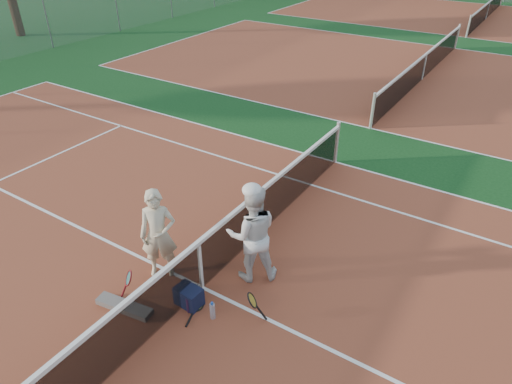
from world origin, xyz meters
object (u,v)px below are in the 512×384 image
player_a (158,234)px  sports_bag_purple (189,297)px  water_bottle (212,311)px  net_main (200,265)px  racket_red (130,285)px  player_b (252,234)px  racket_black_held (252,307)px  sports_bag_navy (189,296)px  racket_spare (197,305)px

player_a → sports_bag_purple: player_a is taller
player_a → sports_bag_purple: 1.19m
player_a → water_bottle: (1.40, -0.38, -0.70)m
net_main → racket_red: size_ratio=19.69×
net_main → player_b: size_ratio=6.04×
player_a → racket_black_held: player_a is taller
player_b → sports_bag_navy: player_b is taller
racket_spare → water_bottle: 0.41m
sports_bag_purple → sports_bag_navy: bearing=-70.0°
net_main → player_a: size_ratio=6.43×
net_main → racket_black_held: bearing=-6.7°
racket_black_held → sports_bag_navy: 1.10m
player_b → net_main: bearing=14.1°
player_b → racket_spare: (-0.36, -1.13, -0.89)m
sports_bag_navy → sports_bag_purple: 0.03m
sports_bag_navy → water_bottle: 0.51m
net_main → racket_black_held: (1.12, -0.13, -0.24)m
racket_red → racket_black_held: (1.96, 0.69, -0.01)m
player_b → racket_black_held: (0.57, -0.88, -0.64)m
net_main → racket_black_held: net_main is taller
player_a → racket_spare: size_ratio=2.85×
racket_red → racket_spare: 1.15m
racket_black_held → sports_bag_purple: 1.10m
sports_bag_navy → racket_black_held: bearing=14.9°
player_b → sports_bag_purple: 1.47m
net_main → racket_spare: size_ratio=18.30×
sports_bag_navy → racket_red: bearing=-155.7°
racket_red → water_bottle: size_ratio=1.86×
water_bottle → player_b: bearing=91.1°
racket_spare → sports_bag_purple: 0.19m
player_b → racket_spare: player_b is taller
sports_bag_navy → sports_bag_purple: sports_bag_navy is taller
player_a → racket_red: (-0.01, -0.76, -0.57)m
racket_red → sports_bag_navy: 1.00m
net_main → player_a: bearing=-175.4°
player_b → racket_red: size_ratio=3.26×
net_main → sports_bag_navy: size_ratio=25.23×
racket_black_held → water_bottle: (-0.55, -0.31, -0.12)m
racket_spare → player_b: bearing=-35.7°
racket_spare → sports_bag_purple: size_ratio=1.68×
player_b → racket_spare: 1.49m
racket_spare → net_main: bearing=8.4°
racket_red → sports_bag_navy: size_ratio=1.28×
sports_bag_purple → water_bottle: bearing=-3.9°
net_main → racket_red: 1.20m
net_main → water_bottle: bearing=-37.8°
net_main → player_b: bearing=53.7°
player_a → racket_red: player_a is taller
sports_bag_purple → racket_black_held: bearing=14.7°
player_b → sports_bag_purple: (-0.49, -1.16, -0.76)m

